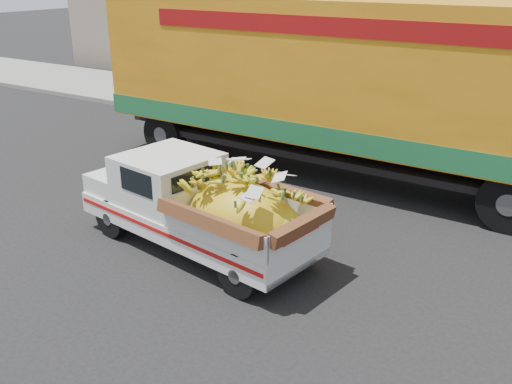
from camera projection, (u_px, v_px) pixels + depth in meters
The scene contains 6 objects.
ground at pixel (220, 244), 9.66m from camera, with size 100.00×100.00×0.00m, color black.
curb at pixel (369, 144), 14.84m from camera, with size 60.00×0.25×0.15m, color gray.
sidewalk at pixel (397, 127), 16.49m from camera, with size 60.00×4.00×0.14m, color gray.
building_left at pixel (268, 14), 24.22m from camera, with size 18.00×6.00×5.00m, color gray.
pickup_truck at pixel (211, 209), 9.05m from camera, with size 4.42×2.15×1.49m.
semi_trailer at pixel (355, 83), 11.91m from camera, with size 12.01×2.68×3.80m.
Camera 1 is at (5.17, -6.98, 4.38)m, focal length 40.00 mm.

